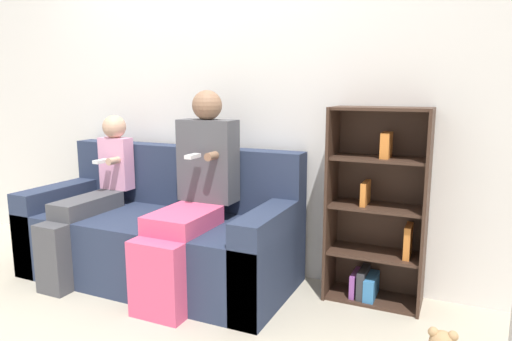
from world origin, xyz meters
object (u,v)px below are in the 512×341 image
couch (160,236)px  child_seated (90,197)px  bookshelf (377,213)px  adult_seated (192,192)px

couch → child_seated: size_ratio=1.68×
bookshelf → adult_seated: bearing=-160.2°
child_seated → bookshelf: bearing=12.9°
couch → adult_seated: 0.50m
bookshelf → couch: bearing=-168.4°
child_seated → bookshelf: size_ratio=0.93×
couch → child_seated: bearing=-163.1°
child_seated → bookshelf: (1.89, 0.44, -0.01)m
adult_seated → bookshelf: size_ratio=1.08×
adult_seated → child_seated: (-0.81, -0.05, -0.10)m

